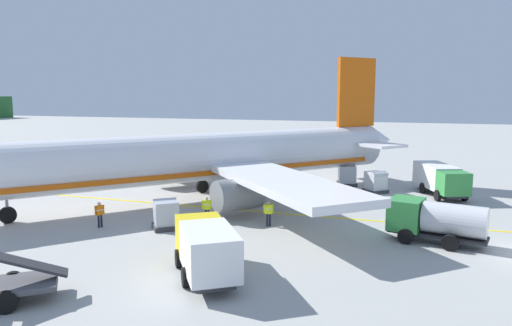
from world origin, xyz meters
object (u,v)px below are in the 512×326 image
service_truck_catering (435,219)px  cargo_container_far (347,175)px  crew_loader_left (100,213)px  service_truck_pushback (440,178)px  cargo_container_near (166,215)px  cargo_container_mid (376,182)px  crew_loader_right (269,211)px  service_truck_fuel (206,247)px  crew_marshaller (207,207)px  airliner_foreground (204,158)px

service_truck_catering → cargo_container_far: (15.87, 7.14, -0.45)m
service_truck_catering → crew_loader_left: (-3.43, 20.27, -0.42)m
service_truck_catering → crew_loader_left: service_truck_catering is taller
crew_loader_left → service_truck_pushback: bearing=-50.6°
cargo_container_near → service_truck_pushback: bearing=-46.2°
cargo_container_mid → crew_loader_right: (-13.05, 5.76, 0.06)m
service_truck_fuel → crew_marshaller: service_truck_fuel is taller
cargo_container_near → service_truck_fuel: bearing=-138.9°
crew_marshaller → crew_loader_left: crew_marshaller is taller
service_truck_fuel → crew_loader_left: service_truck_fuel is taller
crew_loader_right → cargo_container_mid: bearing=-23.8°
airliner_foreground → service_truck_catering: (-6.17, -17.29, -2.00)m
service_truck_fuel → cargo_container_mid: (22.29, -6.00, -0.54)m
crew_marshaller → crew_loader_right: bearing=-86.0°
airliner_foreground → cargo_container_far: (9.70, -10.16, -2.45)m
service_truck_catering → cargo_container_near: (-2.32, 16.10, -0.49)m
service_truck_fuel → cargo_container_mid: size_ratio=2.53×
airliner_foreground → crew_loader_right: 9.62m
airliner_foreground → crew_loader_right: airliner_foreground is taller
cargo_container_near → cargo_container_far: 20.28m
crew_loader_left → crew_loader_right: crew_loader_left is taller
service_truck_pushback → crew_marshaller: size_ratio=4.17×
service_truck_pushback → cargo_container_near: (-16.29, 17.02, -0.55)m
service_truck_pushback → crew_marshaller: bearing=132.5°
service_truck_catering → cargo_container_mid: bearing=17.9°
service_truck_catering → cargo_container_far: bearing=24.2°
service_truck_pushback → crew_loader_left: 27.43m
cargo_container_far → crew_loader_left: bearing=145.8°
service_truck_fuel → cargo_container_mid: service_truck_fuel is taller
crew_marshaller → cargo_container_near: bearing=142.3°
airliner_foreground → service_truck_catering: bearing=-109.6°
airliner_foreground → crew_loader_left: 10.34m
airliner_foreground → cargo_container_mid: airliner_foreground is taller
cargo_container_far → crew_loader_right: cargo_container_far is taller
airliner_foreground → service_truck_catering: airliner_foreground is taller
service_truck_fuel → crew_loader_right: (9.24, -0.24, -0.48)m
crew_loader_right → cargo_container_near: bearing=113.5°
cargo_container_mid → service_truck_pushback: bearing=-83.1°
service_truck_catering → service_truck_pushback: service_truck_pushback is taller
cargo_container_near → crew_marshaller: 2.94m
cargo_container_mid → crew_loader_left: size_ratio=1.41×
service_truck_fuel → cargo_container_near: service_truck_fuel is taller
service_truck_fuel → crew_marshaller: (8.95, 3.99, -0.45)m
cargo_container_near → airliner_foreground: bearing=8.0°
service_truck_pushback → cargo_container_far: size_ratio=3.35×
crew_loader_left → crew_marshaller: bearing=-60.1°
service_truck_catering → crew_marshaller: 14.31m
crew_marshaller → crew_loader_left: (-3.43, 5.97, -0.03)m
cargo_container_mid → crew_marshaller: bearing=143.2°
service_truck_fuel → service_truck_catering: bearing=-49.0°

